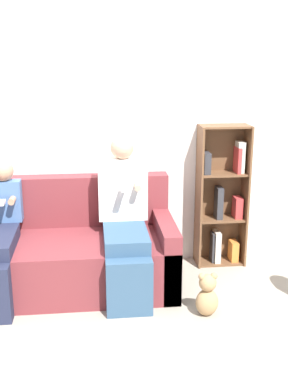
{
  "coord_description": "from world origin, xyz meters",
  "views": [
    {
      "loc": [
        0.14,
        -3.21,
        1.86
      ],
      "look_at": [
        0.56,
        0.58,
        0.78
      ],
      "focal_mm": 45.0,
      "sensor_mm": 36.0,
      "label": 1
    }
  ],
  "objects_px": {
    "teddy_bear": "(207,296)",
    "bookshelf": "(222,199)",
    "couch": "(57,253)",
    "adult_seated": "(125,216)",
    "child_seated": "(1,235)"
  },
  "relations": [
    {
      "from": "couch",
      "to": "teddy_bear",
      "type": "distance_m",
      "value": 1.29
    },
    {
      "from": "adult_seated",
      "to": "child_seated",
      "type": "height_order",
      "value": "adult_seated"
    },
    {
      "from": "couch",
      "to": "child_seated",
      "type": "bearing_deg",
      "value": -158.37
    },
    {
      "from": "teddy_bear",
      "to": "bookshelf",
      "type": "bearing_deg",
      "value": 69.74
    },
    {
      "from": "teddy_bear",
      "to": "adult_seated",
      "type": "bearing_deg",
      "value": 138.13
    },
    {
      "from": "couch",
      "to": "teddy_bear",
      "type": "xyz_separation_m",
      "value": [
        1.13,
        -0.62,
        -0.13
      ]
    },
    {
      "from": "bookshelf",
      "to": "teddy_bear",
      "type": "height_order",
      "value": "bookshelf"
    },
    {
      "from": "child_seated",
      "to": "bookshelf",
      "type": "relative_size",
      "value": 0.82
    },
    {
      "from": "adult_seated",
      "to": "teddy_bear",
      "type": "xyz_separation_m",
      "value": [
        0.57,
        -0.51,
        -0.47
      ]
    },
    {
      "from": "child_seated",
      "to": "couch",
      "type": "bearing_deg",
      "value": 21.63
    },
    {
      "from": "couch",
      "to": "child_seated",
      "type": "relative_size",
      "value": 1.84
    },
    {
      "from": "child_seated",
      "to": "teddy_bear",
      "type": "distance_m",
      "value": 1.64
    },
    {
      "from": "couch",
      "to": "adult_seated",
      "type": "relative_size",
      "value": 1.56
    },
    {
      "from": "couch",
      "to": "adult_seated",
      "type": "xyz_separation_m",
      "value": [
        0.56,
        -0.11,
        0.34
      ]
    },
    {
      "from": "couch",
      "to": "bookshelf",
      "type": "distance_m",
      "value": 1.55
    }
  ]
}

